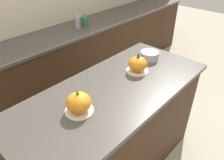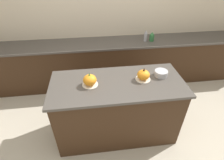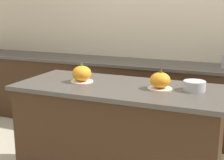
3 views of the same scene
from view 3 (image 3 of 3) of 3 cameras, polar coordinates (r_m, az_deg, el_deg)
name	(u,v)px [view 3 (image 3 of 3)]	position (r m, az deg, el deg)	size (l,w,h in m)	color
wall_back	(167,32)	(4.07, 10.03, 8.65)	(8.00, 0.06, 2.50)	beige
kitchen_island	(119,138)	(2.70, 1.24, -10.62)	(1.70, 0.75, 0.93)	#382314
back_counter	(158,99)	(3.89, 8.47, -3.49)	(6.00, 0.60, 0.90)	#382314
pumpkin_cake_left	(82,74)	(2.67, -5.57, 1.09)	(0.19, 0.19, 0.18)	silver
pumpkin_cake_right	(160,81)	(2.46, 8.80, -0.13)	(0.19, 0.19, 0.18)	silver
mixing_bowl	(194,86)	(2.47, 14.84, -1.02)	(0.17, 0.17, 0.08)	#ADADB2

